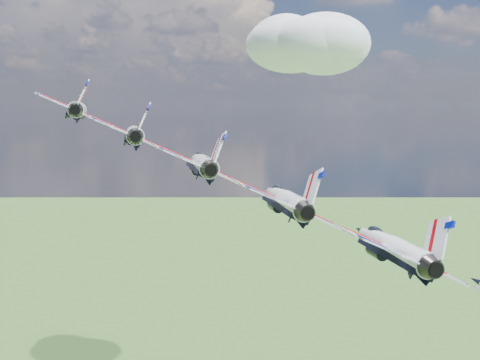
# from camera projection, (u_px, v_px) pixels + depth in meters

# --- Properties ---
(cloud_far) EXTENTS (57.84, 45.45, 22.72)m
(cloud_far) POSITION_uv_depth(u_px,v_px,m) (288.00, 48.00, 258.34)
(cloud_far) COLOR white
(jet_0) EXTENTS (16.13, 19.70, 9.72)m
(jet_0) POSITION_uv_depth(u_px,v_px,m) (80.00, 109.00, 87.34)
(jet_0) COLOR white
(jet_1) EXTENTS (16.13, 19.70, 9.72)m
(jet_1) POSITION_uv_depth(u_px,v_px,m) (134.00, 134.00, 79.54)
(jet_1) COLOR silver
(jet_2) EXTENTS (16.13, 19.70, 9.72)m
(jet_2) POSITION_uv_depth(u_px,v_px,m) (201.00, 163.00, 71.75)
(jet_2) COLOR white
(jet_3) EXTENTS (16.13, 19.70, 9.72)m
(jet_3) POSITION_uv_depth(u_px,v_px,m) (284.00, 199.00, 63.95)
(jet_3) COLOR white
(jet_4) EXTENTS (16.13, 19.70, 9.72)m
(jet_4) POSITION_uv_depth(u_px,v_px,m) (390.00, 246.00, 56.16)
(jet_4) COLOR silver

